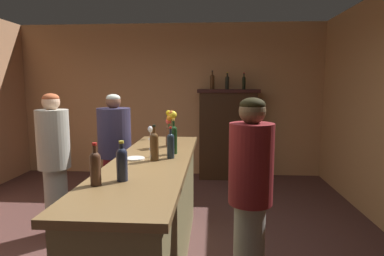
% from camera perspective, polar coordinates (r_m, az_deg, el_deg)
% --- Properties ---
extents(wall_back, '(5.74, 0.12, 2.81)m').
position_cam_1_polar(wall_back, '(6.05, -3.96, 4.99)').
color(wall_back, tan).
rests_on(wall_back, ground).
extents(bar_counter, '(0.67, 2.55, 1.04)m').
position_cam_1_polar(bar_counter, '(2.98, -7.22, -15.39)').
color(bar_counter, olive).
rests_on(bar_counter, ground).
extents(display_cabinet, '(1.08, 0.41, 1.62)m').
position_cam_1_polar(display_cabinet, '(5.76, 6.40, -0.79)').
color(display_cabinet, black).
rests_on(display_cabinet, ground).
extents(wine_bottle_malbec, '(0.07, 0.07, 0.31)m').
position_cam_1_polar(wine_bottle_malbec, '(2.77, -6.79, -3.05)').
color(wine_bottle_malbec, '#4E3319').
rests_on(wine_bottle_malbec, bar_counter).
extents(wine_bottle_chardonnay, '(0.07, 0.07, 0.33)m').
position_cam_1_polar(wine_bottle_chardonnay, '(3.02, -3.32, -1.87)').
color(wine_bottle_chardonnay, '#193919').
rests_on(wine_bottle_chardonnay, bar_counter).
extents(wine_bottle_syrah, '(0.07, 0.07, 0.28)m').
position_cam_1_polar(wine_bottle_syrah, '(2.17, -16.95, -6.62)').
color(wine_bottle_syrah, '#452A1C').
rests_on(wine_bottle_syrah, bar_counter).
extents(wine_bottle_rose, '(0.08, 0.08, 0.28)m').
position_cam_1_polar(wine_bottle_rose, '(2.22, -12.46, -6.04)').
color(wine_bottle_rose, '#1D2132').
rests_on(wine_bottle_rose, bar_counter).
extents(wine_bottle_riesling, '(0.07, 0.07, 0.28)m').
position_cam_1_polar(wine_bottle_riesling, '(2.84, -3.86, -2.98)').
color(wine_bottle_riesling, '#1E2A34').
rests_on(wine_bottle_riesling, bar_counter).
extents(wine_glass_front, '(0.06, 0.06, 0.16)m').
position_cam_1_polar(wine_glass_front, '(3.88, -7.50, -0.31)').
color(wine_glass_front, white).
rests_on(wine_glass_front, bar_counter).
extents(wine_glass_mid, '(0.07, 0.07, 0.13)m').
position_cam_1_polar(wine_glass_mid, '(3.26, -7.15, -2.16)').
color(wine_glass_mid, white).
rests_on(wine_glass_mid, bar_counter).
extents(flower_arrangement, '(0.12, 0.12, 0.38)m').
position_cam_1_polar(flower_arrangement, '(3.40, -3.81, 0.29)').
color(flower_arrangement, '#4F311F').
rests_on(flower_arrangement, bar_counter).
extents(cheese_plate, '(0.17, 0.17, 0.01)m').
position_cam_1_polar(cheese_plate, '(2.87, -10.18, -5.40)').
color(cheese_plate, white).
rests_on(cheese_plate, bar_counter).
extents(display_bottle_left, '(0.08, 0.08, 0.33)m').
position_cam_1_polar(display_bottle_left, '(5.70, 3.65, 8.40)').
color(display_bottle_left, '#452915').
rests_on(display_bottle_left, display_cabinet).
extents(display_bottle_midleft, '(0.07, 0.07, 0.30)m').
position_cam_1_polar(display_bottle_midleft, '(5.70, 6.33, 8.26)').
color(display_bottle_midleft, black).
rests_on(display_bottle_midleft, display_cabinet).
extents(display_bottle_center, '(0.06, 0.06, 0.29)m').
position_cam_1_polar(display_bottle_center, '(5.72, 9.28, 8.14)').
color(display_bottle_center, black).
rests_on(display_bottle_center, display_cabinet).
extents(patron_in_grey, '(0.34, 0.34, 1.60)m').
position_cam_1_polar(patron_in_grey, '(3.73, -23.47, -5.43)').
color(patron_in_grey, gray).
rests_on(patron_in_grey, ground).
extents(patron_by_cabinet, '(0.40, 0.40, 1.58)m').
position_cam_1_polar(patron_by_cabinet, '(3.98, -13.65, -4.58)').
color(patron_by_cabinet, maroon).
rests_on(patron_by_cabinet, ground).
extents(bartender, '(0.33, 0.33, 1.60)m').
position_cam_1_polar(bartender, '(2.49, 10.42, -11.25)').
color(bartender, gray).
rests_on(bartender, ground).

